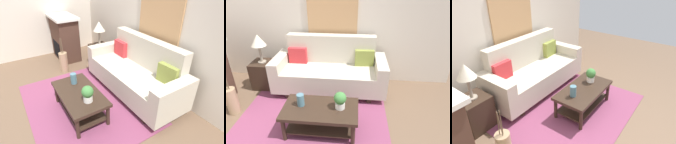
{
  "view_description": "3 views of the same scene",
  "coord_description": "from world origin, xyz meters",
  "views": [
    {
      "loc": [
        2.43,
        -0.44,
        2.12
      ],
      "look_at": [
        0.29,
        0.92,
        0.68
      ],
      "focal_mm": 28.32,
      "sensor_mm": 36.0,
      "label": 1
    },
    {
      "loc": [
        0.66,
        -1.81,
        2.19
      ],
      "look_at": [
        0.37,
        1.06,
        0.65
      ],
      "focal_mm": 30.52,
      "sensor_mm": 36.0,
      "label": 2
    },
    {
      "loc": [
        -2.43,
        -1.09,
        2.34
      ],
      "look_at": [
        0.17,
        0.77,
        0.63
      ],
      "focal_mm": 32.28,
      "sensor_mm": 36.0,
      "label": 3
    }
  ],
  "objects": [
    {
      "name": "wall_back",
      "position": [
        0.0,
        2.05,
        1.35
      ],
      "size": [
        5.37,
        0.1,
        2.7
      ],
      "primitive_type": "cube",
      "color": "beige",
      "rests_on": "ground_plane"
    },
    {
      "name": "area_rug",
      "position": [
        0.0,
        0.5,
        0.01
      ],
      "size": [
        2.45,
        1.92,
        0.01
      ],
      "primitive_type": "cube",
      "color": "#843D5B",
      "rests_on": "ground_plane"
    },
    {
      "name": "couch",
      "position": [
        0.17,
        1.52,
        0.43
      ],
      "size": [
        2.15,
        0.84,
        1.08
      ],
      "color": "beige",
      "rests_on": "ground_plane"
    },
    {
      "name": "throw_pillow_crimson",
      "position": [
        -0.49,
        1.64,
        0.68
      ],
      "size": [
        0.36,
        0.12,
        0.32
      ],
      "primitive_type": "cube",
      "rotation": [
        0.0,
        0.0,
        -0.01
      ],
      "color": "red",
      "rests_on": "couch"
    },
    {
      "name": "throw_pillow_olive",
      "position": [
        0.83,
        1.64,
        0.68
      ],
      "size": [
        0.37,
        0.15,
        0.32
      ],
      "primitive_type": "cube",
      "rotation": [
        0.0,
        0.0,
        0.07
      ],
      "color": "olive",
      "rests_on": "couch"
    },
    {
      "name": "coffee_table",
      "position": [
        0.18,
        0.35,
        0.31
      ],
      "size": [
        1.1,
        0.6,
        0.43
      ],
      "color": "#332319",
      "rests_on": "ground_plane"
    },
    {
      "name": "tabletop_vase",
      "position": [
        -0.11,
        0.38,
        0.52
      ],
      "size": [
        0.11,
        0.11,
        0.19
      ],
      "primitive_type": "cylinder",
      "color": "slate",
      "rests_on": "coffee_table"
    },
    {
      "name": "potted_plant_tabletop",
      "position": [
        0.47,
        0.38,
        0.57
      ],
      "size": [
        0.18,
        0.18,
        0.26
      ],
      "color": "white",
      "rests_on": "coffee_table"
    },
    {
      "name": "side_table",
      "position": [
        -1.2,
        1.5,
        0.28
      ],
      "size": [
        0.44,
        0.44,
        0.56
      ],
      "primitive_type": "cube",
      "color": "#332319",
      "rests_on": "ground_plane"
    },
    {
      "name": "table_lamp",
      "position": [
        -1.2,
        1.5,
        0.99
      ],
      "size": [
        0.28,
        0.28,
        0.57
      ],
      "color": "gray",
      "rests_on": "side_table"
    },
    {
      "name": "floor_vase",
      "position": [
        -1.38,
        0.61,
        0.24
      ],
      "size": [
        0.19,
        0.19,
        0.48
      ],
      "primitive_type": "cylinder",
      "color": "tan",
      "rests_on": "ground_plane"
    },
    {
      "name": "floor_vase_branch_a",
      "position": [
        -1.36,
        0.61,
        0.66
      ],
      "size": [
        0.02,
        0.01,
        0.36
      ],
      "primitive_type": "cylinder",
      "rotation": [
        -0.0,
        0.01,
        0.0
      ],
      "color": "brown",
      "rests_on": "floor_vase"
    },
    {
      "name": "framed_painting",
      "position": [
        0.17,
        1.98,
        1.42
      ],
      "size": [
        0.99,
        0.03,
        0.98
      ],
      "primitive_type": "cube",
      "color": "tan"
    }
  ]
}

